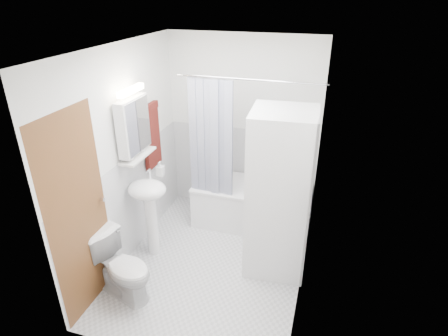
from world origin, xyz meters
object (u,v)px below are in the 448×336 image
(bathtub, at_px, (251,203))
(sink, at_px, (149,201))
(toilet, at_px, (122,267))
(washer_dryer, at_px, (279,194))

(bathtub, relative_size, sink, 1.41)
(sink, xyz_separation_m, toilet, (0.03, -0.71, -0.36))
(washer_dryer, distance_m, toilet, 1.77)
(bathtub, distance_m, washer_dryer, 1.04)
(sink, distance_m, washer_dryer, 1.46)
(bathtub, bearing_deg, washer_dryer, -57.73)
(sink, height_order, washer_dryer, washer_dryer)
(sink, height_order, toilet, sink)
(sink, distance_m, toilet, 0.79)
(sink, relative_size, toilet, 1.51)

